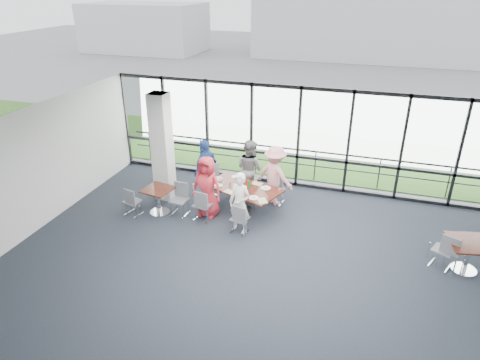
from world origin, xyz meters
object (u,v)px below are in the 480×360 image
(main_table, at_px, (243,190))
(chair_main_end, at_px, (206,181))
(side_table_left, at_px, (158,193))
(diner_end, at_px, (206,168))
(chair_main_nl, at_px, (203,205))
(chair_spare_r, at_px, (443,250))
(chair_main_fl, at_px, (249,179))
(chair_main_nr, at_px, (240,219))
(chair_spare_la, at_px, (132,201))
(diner_far_left, at_px, (249,169))
(chair_main_fr, at_px, (276,190))
(side_table_right, at_px, (470,247))
(diner_far_right, at_px, (275,176))
(chair_spare_lb, at_px, (179,200))
(diner_near_left, at_px, (207,187))
(structural_column, at_px, (162,148))
(diner_near_right, at_px, (240,203))

(main_table, bearing_deg, chair_main_end, 178.17)
(side_table_left, bearing_deg, chair_main_end, 57.70)
(diner_end, relative_size, chair_main_nl, 2.00)
(chair_spare_r, bearing_deg, chair_main_fl, -178.11)
(diner_end, distance_m, chair_main_fl, 1.37)
(chair_main_nr, bearing_deg, chair_spare_la, -166.88)
(diner_far_left, relative_size, chair_main_fr, 2.12)
(side_table_left, distance_m, side_table_right, 7.86)
(chair_main_nr, distance_m, chair_spare_la, 3.13)
(chair_main_nl, bearing_deg, diner_far_left, 75.95)
(diner_far_right, distance_m, chair_spare_la, 4.08)
(chair_main_nr, xyz_separation_m, chair_spare_lb, (-1.89, 0.38, 0.03))
(side_table_right, bearing_deg, chair_main_nl, 177.38)
(diner_end, distance_m, chair_main_fr, 2.19)
(main_table, xyz_separation_m, chair_main_fl, (-0.16, 1.10, -0.17))
(diner_near_left, bearing_deg, diner_far_left, 68.80)
(side_table_left, xyz_separation_m, chair_spare_r, (7.34, -0.27, -0.17))
(side_table_right, bearing_deg, chair_spare_r, 179.76)
(chair_spare_r, bearing_deg, side_table_right, 24.36)
(main_table, bearing_deg, chair_main_fl, 118.84)
(side_table_right, relative_size, chair_main_nl, 1.19)
(structural_column, bearing_deg, main_table, -1.78)
(side_table_right, height_order, chair_main_fr, chair_main_fr)
(diner_far_right, height_order, chair_main_end, diner_far_right)
(chair_main_nl, bearing_deg, chair_main_nr, -5.01)
(side_table_right, relative_size, chair_main_fr, 1.26)
(chair_main_fl, xyz_separation_m, chair_spare_lb, (-1.47, -1.86, -0.02))
(diner_near_left, relative_size, diner_near_right, 1.07)
(diner_far_left, distance_m, chair_spare_lb, 2.33)
(diner_near_left, distance_m, diner_end, 1.20)
(chair_main_nl, xyz_separation_m, chair_main_fr, (1.69, 1.54, -0.03))
(chair_spare_la, bearing_deg, chair_spare_lb, 32.12)
(diner_far_right, bearing_deg, chair_main_end, 25.73)
(chair_main_fl, xyz_separation_m, chair_spare_la, (-2.71, -2.26, -0.05))
(chair_main_end, xyz_separation_m, chair_spare_la, (-1.53, -1.70, -0.07))
(diner_end, distance_m, chair_main_nr, 2.38)
(chair_spare_r, bearing_deg, side_table_left, -157.50)
(side_table_left, distance_m, chair_main_nl, 1.33)
(chair_spare_la, bearing_deg, side_table_right, 14.81)
(diner_end, bearing_deg, chair_main_end, -11.56)
(diner_end, bearing_deg, diner_far_left, 119.13)
(diner_near_left, bearing_deg, structural_column, 165.07)
(diner_far_left, bearing_deg, structural_column, 47.14)
(chair_main_end, bearing_deg, side_table_right, 109.07)
(diner_far_left, xyz_separation_m, chair_spare_lb, (-1.53, -1.70, -0.45))
(diner_near_right, relative_size, chair_main_fl, 1.76)
(diner_near_right, bearing_deg, diner_far_right, 89.04)
(diner_far_right, bearing_deg, diner_end, 25.67)
(chair_spare_r, bearing_deg, chair_main_end, -169.78)
(diner_end, height_order, chair_spare_r, diner_end)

